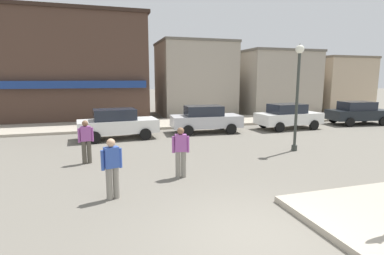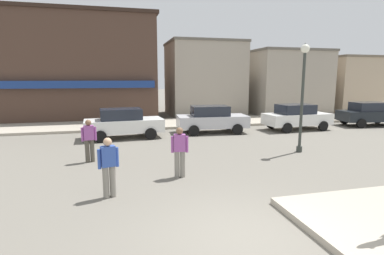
{
  "view_description": "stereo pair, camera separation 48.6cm",
  "coord_description": "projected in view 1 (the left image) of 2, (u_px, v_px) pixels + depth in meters",
  "views": [
    {
      "loc": [
        -2.82,
        -4.92,
        3.13
      ],
      "look_at": [
        0.02,
        4.5,
        1.5
      ],
      "focal_mm": 28.0,
      "sensor_mm": 36.0,
      "label": 1
    },
    {
      "loc": [
        -2.35,
        -5.04,
        3.13
      ],
      "look_at": [
        0.02,
        4.5,
        1.5
      ],
      "focal_mm": 28.0,
      "sensor_mm": 36.0,
      "label": 2
    }
  ],
  "objects": [
    {
      "name": "kerb_far",
      "position": [
        147.0,
        124.0,
        20.07
      ],
      "size": [
        80.0,
        4.0,
        0.15
      ],
      "primitive_type": "cube",
      "color": "#A89E8C",
      "rests_on": "ground"
    },
    {
      "name": "parked_car_fourth",
      "position": [
        358.0,
        113.0,
        20.35
      ],
      "size": [
        4.17,
        2.23,
        1.56
      ],
      "color": "black",
      "rests_on": "ground"
    },
    {
      "name": "building_storefront_left_mid",
      "position": [
        269.0,
        82.0,
        28.19
      ],
      "size": [
        6.58,
        7.38,
        5.53
      ],
      "color": "#9E9384",
      "rests_on": "ground"
    },
    {
      "name": "pedestrian_crossing_near",
      "position": [
        86.0,
        140.0,
        10.98
      ],
      "size": [
        0.56,
        0.27,
        1.61
      ],
      "color": "#4C473D",
      "rests_on": "ground"
    },
    {
      "name": "parked_car_second",
      "position": [
        205.0,
        119.0,
        17.29
      ],
      "size": [
        4.11,
        2.09,
        1.56
      ],
      "color": "#B7B7BC",
      "rests_on": "ground"
    },
    {
      "name": "building_storefront_right_near",
      "position": [
        334.0,
        84.0,
        29.42
      ],
      "size": [
        5.32,
        5.36,
        5.11
      ],
      "color": "tan",
      "rests_on": "ground"
    },
    {
      "name": "ground_plane",
      "position": [
        256.0,
        237.0,
        5.96
      ],
      "size": [
        160.0,
        160.0,
        0.0
      ],
      "primitive_type": "plane",
      "color": "#6B665B"
    },
    {
      "name": "building_corner_shop",
      "position": [
        71.0,
        68.0,
        24.09
      ],
      "size": [
        11.61,
        9.43,
        7.87
      ],
      "color": "#473328",
      "rests_on": "ground"
    },
    {
      "name": "building_storefront_left_near",
      "position": [
        195.0,
        79.0,
        25.95
      ],
      "size": [
        6.2,
        5.39,
        6.17
      ],
      "color": "#9E9384",
      "rests_on": "ground"
    },
    {
      "name": "parked_car_third",
      "position": [
        288.0,
        116.0,
        18.52
      ],
      "size": [
        4.07,
        2.02,
        1.56
      ],
      "color": "white",
      "rests_on": "ground"
    },
    {
      "name": "lamp_post",
      "position": [
        298.0,
        82.0,
        12.59
      ],
      "size": [
        0.36,
        0.36,
        4.54
      ],
      "color": "#333833",
      "rests_on": "ground"
    },
    {
      "name": "parked_car_nearest",
      "position": [
        117.0,
        123.0,
        15.51
      ],
      "size": [
        4.12,
        2.11,
        1.56
      ],
      "color": "white",
      "rests_on": "ground"
    },
    {
      "name": "pedestrian_crossing_far",
      "position": [
        112.0,
        167.0,
        7.71
      ],
      "size": [
        0.55,
        0.3,
        1.61
      ],
      "color": "gray",
      "rests_on": "ground"
    },
    {
      "name": "pedestrian_kerb_side",
      "position": [
        181.0,
        151.0,
        9.41
      ],
      "size": [
        0.56,
        0.27,
        1.61
      ],
      "color": "gray",
      "rests_on": "ground"
    }
  ]
}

